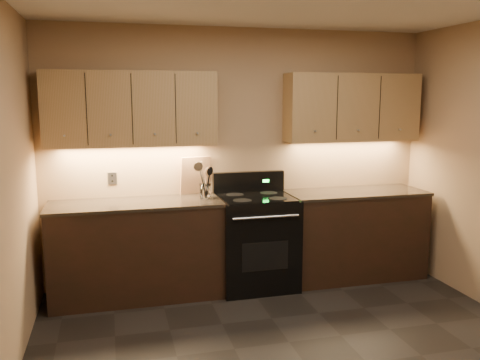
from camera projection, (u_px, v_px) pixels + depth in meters
name	position (u px, v px, depth m)	size (l,w,h in m)	color
wall_back	(240.00, 156.00, 5.28)	(4.00, 0.04, 2.60)	tan
counter_left	(137.00, 250.00, 4.86)	(1.62, 0.62, 0.93)	black
counter_right	(354.00, 234.00, 5.42)	(1.46, 0.62, 0.93)	black
stove	(256.00, 240.00, 5.13)	(0.76, 0.68, 1.14)	black
upper_cab_left	(131.00, 109.00, 4.78)	(1.60, 0.30, 0.70)	#A88154
upper_cab_right	(352.00, 107.00, 5.34)	(1.44, 0.30, 0.70)	#A88154
outlet_plate	(112.00, 178.00, 4.98)	(0.09, 0.01, 0.12)	#B2B5BA
utensil_crock	(205.00, 191.00, 4.97)	(0.11, 0.11, 0.14)	white
cutting_board	(195.00, 175.00, 5.15)	(0.31, 0.02, 0.39)	tan
wooden_spoon	(204.00, 183.00, 4.94)	(0.06, 0.06, 0.28)	tan
black_spoon	(205.00, 181.00, 4.97)	(0.06, 0.06, 0.30)	black
black_turner	(206.00, 180.00, 4.93)	(0.08, 0.08, 0.34)	black
steel_spatula	(208.00, 178.00, 4.96)	(0.08, 0.08, 0.36)	silver
steel_skimmer	(210.00, 179.00, 4.94)	(0.09, 0.09, 0.35)	silver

